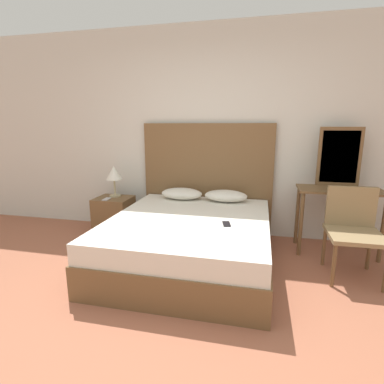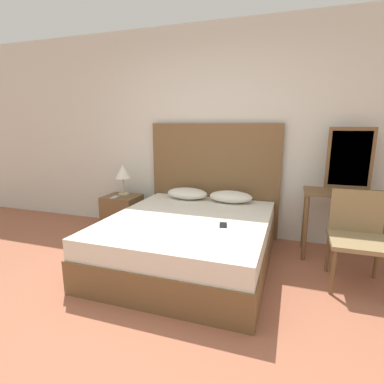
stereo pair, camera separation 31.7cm
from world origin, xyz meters
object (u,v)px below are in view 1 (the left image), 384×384
(bed, at_px, (190,240))
(chair, at_px, (353,226))
(table_lamp, at_px, (114,174))
(nightstand, at_px, (114,216))
(vanity_desk, at_px, (339,202))
(phone_on_bed, at_px, (226,224))
(phone_on_nightstand, at_px, (107,199))

(bed, height_order, chair, chair)
(bed, bearing_deg, table_lamp, 149.13)
(table_lamp, relative_size, chair, 0.49)
(nightstand, xyz_separation_m, vanity_desk, (2.80, -0.00, 0.36))
(bed, relative_size, phone_on_bed, 11.84)
(vanity_desk, bearing_deg, nightstand, 179.94)
(phone_on_bed, bearing_deg, bed, 159.83)
(phone_on_nightstand, bearing_deg, chair, -8.42)
(bed, height_order, vanity_desk, vanity_desk)
(phone_on_bed, relative_size, phone_on_nightstand, 1.04)
(phone_on_nightstand, bearing_deg, phone_on_bed, -22.73)
(nightstand, relative_size, phone_on_nightstand, 3.23)
(phone_on_bed, bearing_deg, phone_on_nightstand, 157.27)
(bed, xyz_separation_m, phone_on_bed, (0.40, -0.15, 0.26))
(bed, bearing_deg, chair, 4.42)
(phone_on_bed, distance_m, table_lamp, 1.88)
(phone_on_bed, height_order, nightstand, phone_on_bed)
(bed, xyz_separation_m, table_lamp, (-1.23, 0.74, 0.55))
(nightstand, distance_m, chair, 2.88)
(bed, distance_m, vanity_desk, 1.75)
(table_lamp, bearing_deg, bed, -30.87)
(bed, distance_m, table_lamp, 1.54)
(phone_on_nightstand, height_order, vanity_desk, vanity_desk)
(phone_on_nightstand, height_order, chair, chair)
(table_lamp, height_order, phone_on_nightstand, table_lamp)
(bed, distance_m, phone_on_nightstand, 1.39)
(phone_on_bed, xyz_separation_m, phone_on_nightstand, (-1.66, 0.69, -0.01))
(table_lamp, bearing_deg, vanity_desk, -1.76)
(bed, xyz_separation_m, vanity_desk, (1.58, 0.65, 0.35))
(table_lamp, bearing_deg, nightstand, -81.03)
(nightstand, relative_size, chair, 0.58)
(phone_on_nightstand, distance_m, vanity_desk, 2.84)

